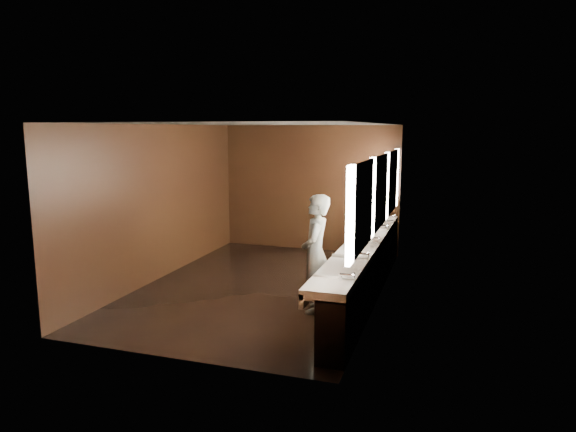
% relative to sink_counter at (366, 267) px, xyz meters
% --- Properties ---
extents(floor, '(6.00, 6.00, 0.00)m').
position_rel_sink_counter_xyz_m(floor, '(-1.79, 0.00, -0.50)').
color(floor, black).
rests_on(floor, ground).
extents(ceiling, '(4.00, 6.00, 0.02)m').
position_rel_sink_counter_xyz_m(ceiling, '(-1.79, 0.00, 2.30)').
color(ceiling, '#2D2D2B').
rests_on(ceiling, wall_back).
extents(wall_back, '(4.00, 0.02, 2.80)m').
position_rel_sink_counter_xyz_m(wall_back, '(-1.79, 3.00, 0.90)').
color(wall_back, black).
rests_on(wall_back, floor).
extents(wall_front, '(4.00, 0.02, 2.80)m').
position_rel_sink_counter_xyz_m(wall_front, '(-1.79, -3.00, 0.90)').
color(wall_front, black).
rests_on(wall_front, floor).
extents(wall_left, '(0.02, 6.00, 2.80)m').
position_rel_sink_counter_xyz_m(wall_left, '(-3.79, 0.00, 0.90)').
color(wall_left, black).
rests_on(wall_left, floor).
extents(wall_right, '(0.02, 6.00, 2.80)m').
position_rel_sink_counter_xyz_m(wall_right, '(0.21, 0.00, 0.90)').
color(wall_right, black).
rests_on(wall_right, floor).
extents(sink_counter, '(0.55, 5.40, 1.01)m').
position_rel_sink_counter_xyz_m(sink_counter, '(0.00, 0.00, 0.00)').
color(sink_counter, black).
rests_on(sink_counter, floor).
extents(mirror_band, '(0.06, 5.03, 1.15)m').
position_rel_sink_counter_xyz_m(mirror_band, '(0.19, -0.00, 1.25)').
color(mirror_band, white).
rests_on(mirror_band, wall_right).
extents(person, '(0.49, 0.69, 1.78)m').
position_rel_sink_counter_xyz_m(person, '(-0.62, -0.89, 0.39)').
color(person, '#7E9DBD').
rests_on(person, floor).
extents(trash_bin, '(0.44, 0.44, 0.54)m').
position_rel_sink_counter_xyz_m(trash_bin, '(-0.22, -1.12, -0.22)').
color(trash_bin, black).
rests_on(trash_bin, floor).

